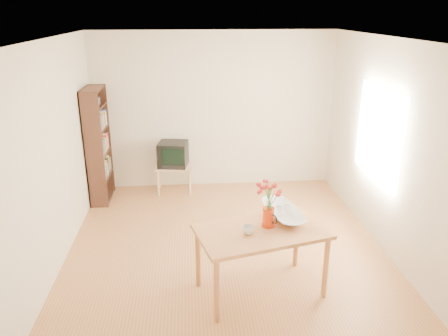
{
  "coord_description": "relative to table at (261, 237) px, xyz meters",
  "views": [
    {
      "loc": [
        -0.44,
        -4.89,
        2.91
      ],
      "look_at": [
        0.0,
        0.3,
        1.0
      ],
      "focal_mm": 35.0,
      "sensor_mm": 36.0,
      "label": 1
    }
  ],
  "objects": [
    {
      "name": "teacup_b",
      "position": [
        0.33,
        0.33,
        0.28
      ],
      "size": [
        0.08,
        0.08,
        0.06
      ],
      "primitive_type": "imported",
      "rotation": [
        0.0,
        0.0,
        1.86
      ],
      "color": "white",
      "rests_on": "bowl"
    },
    {
      "name": "television",
      "position": [
        -0.99,
        2.9,
        0.0
      ],
      "size": [
        0.52,
        0.49,
        0.4
      ],
      "rotation": [
        0.0,
        0.0,
        -0.16
      ],
      "color": "black",
      "rests_on": "tv_stand"
    },
    {
      "name": "mug",
      "position": [
        -0.15,
        -0.08,
        0.13
      ],
      "size": [
        0.16,
        0.16,
        0.09
      ],
      "primitive_type": "imported",
      "rotation": [
        0.0,
        0.0,
        3.98
      ],
      "color": "white",
      "rests_on": "table"
    },
    {
      "name": "table",
      "position": [
        0.0,
        0.0,
        0.0
      ],
      "size": [
        1.47,
        1.07,
        0.75
      ],
      "rotation": [
        0.0,
        0.0,
        0.26
      ],
      "color": "#B56F3E",
      "rests_on": "ground"
    },
    {
      "name": "flowers",
      "position": [
        0.08,
        0.08,
        0.46
      ],
      "size": [
        0.24,
        0.24,
        0.34
      ],
      "primitive_type": null,
      "color": "red",
      "rests_on": "pitcher"
    },
    {
      "name": "bookshelf",
      "position": [
        -2.14,
        2.66,
        0.18
      ],
      "size": [
        0.28,
        0.7,
        1.8
      ],
      "color": "black",
      "rests_on": "ground"
    },
    {
      "name": "room",
      "position": [
        -0.26,
        0.92,
        0.64
      ],
      "size": [
        4.5,
        4.5,
        4.5
      ],
      "color": "#A06638",
      "rests_on": "ground"
    },
    {
      "name": "bowl",
      "position": [
        0.29,
        0.31,
        0.32
      ],
      "size": [
        0.58,
        0.58,
        0.47
      ],
      "primitive_type": "imported",
      "rotation": [
        0.0,
        0.0,
        0.18
      ],
      "color": "white",
      "rests_on": "table"
    },
    {
      "name": "tv_stand",
      "position": [
        -0.99,
        2.88,
        -0.28
      ],
      "size": [
        0.6,
        0.45,
        0.46
      ],
      "color": "tan",
      "rests_on": "ground"
    },
    {
      "name": "teacup_a",
      "position": [
        0.25,
        0.31,
        0.28
      ],
      "size": [
        0.1,
        0.1,
        0.06
      ],
      "primitive_type": "imported",
      "rotation": [
        0.0,
        0.0,
        0.67
      ],
      "color": "white",
      "rests_on": "bowl"
    },
    {
      "name": "pitcher",
      "position": [
        0.08,
        0.08,
        0.18
      ],
      "size": [
        0.15,
        0.19,
        0.21
      ],
      "rotation": [
        0.0,
        0.0,
        0.63
      ],
      "color": "red",
      "rests_on": "table"
    }
  ]
}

